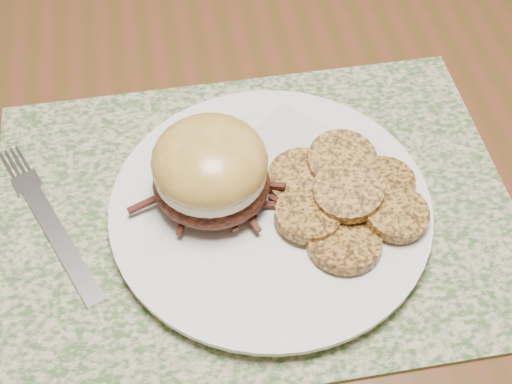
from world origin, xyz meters
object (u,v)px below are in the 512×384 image
dining_table (277,130)px  pork_sandwich (210,170)px  dinner_plate (270,209)px  fork (49,220)px

dining_table → pork_sandwich: 0.23m
dinner_plate → pork_sandwich: 0.07m
dinner_plate → pork_sandwich: pork_sandwich is taller
dinner_plate → fork: dinner_plate is taller
dining_table → fork: 0.29m
pork_sandwich → fork: pork_sandwich is taller
pork_sandwich → dinner_plate: bearing=0.5°
fork → pork_sandwich: bearing=-27.2°
dining_table → fork: bearing=-147.4°
dinner_plate → pork_sandwich: size_ratio=2.10×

